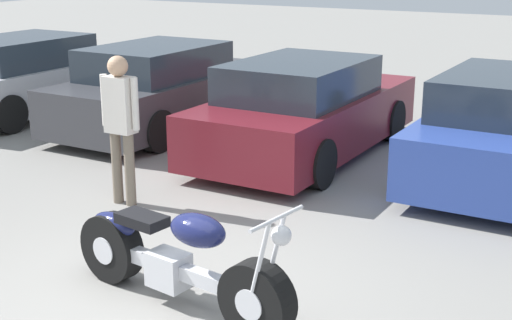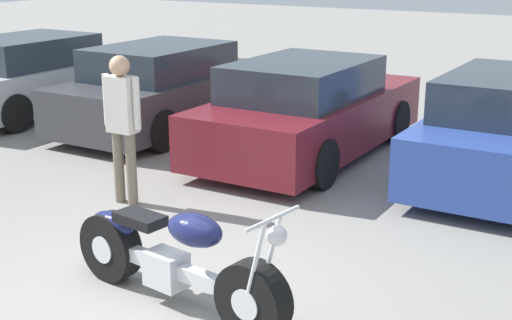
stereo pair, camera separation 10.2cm
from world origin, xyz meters
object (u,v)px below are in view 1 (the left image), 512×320
object	(u,v)px
parked_car_silver	(31,77)
person_standing	(120,117)
motorcycle	(176,260)
parked_car_blue	(511,128)
parked_car_dark_grey	(164,89)
parked_car_maroon	(305,110)

from	to	relation	value
parked_car_silver	person_standing	size ratio (longest dim) A/B	2.49
motorcycle	parked_car_blue	bearing A→B (deg)	71.60
parked_car_dark_grey	parked_car_maroon	size ratio (longest dim) A/B	1.00
parked_car_dark_grey	parked_car_silver	bearing A→B (deg)	-173.90
motorcycle	person_standing	world-z (taller)	person_standing
parked_car_maroon	person_standing	xyz separation A→B (m)	(-0.90, -2.91, 0.38)
person_standing	parked_car_silver	bearing A→B (deg)	147.39
motorcycle	parked_car_dark_grey	world-z (taller)	parked_car_dark_grey
parked_car_dark_grey	parked_car_maroon	world-z (taller)	same
parked_car_silver	parked_car_dark_grey	xyz separation A→B (m)	(2.75, 0.29, 0.00)
parked_car_dark_grey	parked_car_blue	bearing A→B (deg)	0.38
parked_car_silver	parked_car_blue	size ratio (longest dim) A/B	1.00
motorcycle	person_standing	distance (m)	2.70
parked_car_silver	parked_car_dark_grey	world-z (taller)	same
parked_car_silver	parked_car_blue	xyz separation A→B (m)	(8.24, 0.33, 0.00)
parked_car_blue	person_standing	xyz separation A→B (m)	(-3.64, -3.27, 0.38)
parked_car_dark_grey	parked_car_blue	world-z (taller)	same
parked_car_blue	parked_car_dark_grey	bearing A→B (deg)	-179.62
parked_car_dark_grey	person_standing	bearing A→B (deg)	-60.24
motorcycle	parked_car_silver	xyz separation A→B (m)	(-6.58, 4.65, 0.25)
parked_car_blue	person_standing	world-z (taller)	person_standing
motorcycle	person_standing	xyz separation A→B (m)	(-1.99, 1.71, 0.63)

